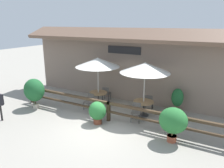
# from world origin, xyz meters

# --- Properties ---
(ground_plane) EXTENTS (60.00, 60.00, 0.00)m
(ground_plane) POSITION_xyz_m (0.00, 0.00, 0.00)
(ground_plane) COLOR gray
(building_facade) EXTENTS (14.28, 1.49, 4.23)m
(building_facade) POSITION_xyz_m (-0.00, 4.10, 2.16)
(building_facade) COLOR gray
(building_facade) RESTS_ON ground
(patio_railing) EXTENTS (10.40, 0.14, 0.95)m
(patio_railing) POSITION_xyz_m (0.00, 1.05, 0.70)
(patio_railing) COLOR #3D2D1E
(patio_railing) RESTS_ON ground
(patio_umbrella_near) EXTENTS (2.42, 2.42, 2.72)m
(patio_umbrella_near) POSITION_xyz_m (-1.53, 2.57, 2.44)
(patio_umbrella_near) COLOR #B7B2A8
(patio_umbrella_near) RESTS_ON ground
(dining_table_near) EXTENTS (1.01, 1.01, 0.75)m
(dining_table_near) POSITION_xyz_m (-1.53, 2.57, 0.60)
(dining_table_near) COLOR olive
(dining_table_near) RESTS_ON ground
(chair_near_streetside) EXTENTS (0.48, 0.48, 0.87)m
(chair_near_streetside) POSITION_xyz_m (-1.59, 1.78, 0.49)
(chair_near_streetside) COLOR #514C47
(chair_near_streetside) RESTS_ON ground
(chair_near_wallside) EXTENTS (0.50, 0.50, 0.87)m
(chair_near_wallside) POSITION_xyz_m (-1.48, 3.37, 0.49)
(chair_near_wallside) COLOR #514C47
(chair_near_wallside) RESTS_ON ground
(patio_umbrella_middle) EXTENTS (2.42, 2.42, 2.72)m
(patio_umbrella_middle) POSITION_xyz_m (1.21, 2.44, 2.44)
(patio_umbrella_middle) COLOR #B7B2A8
(patio_umbrella_middle) RESTS_ON ground
(dining_table_middle) EXTENTS (1.01, 1.01, 0.75)m
(dining_table_middle) POSITION_xyz_m (1.21, 2.44, 0.60)
(dining_table_middle) COLOR olive
(dining_table_middle) RESTS_ON ground
(chair_middle_streetside) EXTENTS (0.50, 0.50, 0.87)m
(chair_middle_streetside) POSITION_xyz_m (1.13, 1.69, 0.49)
(chair_middle_streetside) COLOR #514C47
(chair_middle_streetside) RESTS_ON ground
(chair_middle_wallside) EXTENTS (0.50, 0.50, 0.87)m
(chair_middle_wallside) POSITION_xyz_m (1.22, 3.19, 0.49)
(chair_middle_wallside) COLOR #514C47
(chair_middle_wallside) RESTS_ON ground
(potted_plant_entrance_palm) EXTENTS (1.09, 0.98, 1.41)m
(potted_plant_entrance_palm) POSITION_xyz_m (3.10, 0.61, 0.88)
(potted_plant_entrance_palm) COLOR #9E4C33
(potted_plant_entrance_palm) RESTS_ON ground
(potted_plant_corner_fern) EXTENTS (0.82, 0.74, 1.06)m
(potted_plant_corner_fern) POSITION_xyz_m (-0.30, 0.55, 0.59)
(potted_plant_corner_fern) COLOR brown
(potted_plant_corner_fern) RESTS_ON ground
(potted_plant_small_flowering) EXTENTS (1.13, 1.01, 1.64)m
(potted_plant_small_flowering) POSITION_xyz_m (-4.27, 0.52, 1.01)
(potted_plant_small_flowering) COLOR #B7AD99
(potted_plant_small_flowering) RESTS_ON ground
(potted_plant_tall_tropical) EXTENTS (0.60, 0.54, 1.32)m
(potted_plant_tall_tropical) POSITION_xyz_m (2.61, 3.55, 0.77)
(potted_plant_tall_tropical) COLOR brown
(potted_plant_tall_tropical) RESTS_ON ground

